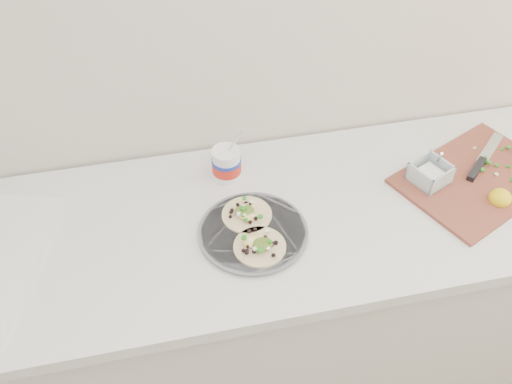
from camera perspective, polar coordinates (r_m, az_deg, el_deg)
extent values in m
cube|color=beige|center=(1.58, -4.36, 15.20)|extent=(3.50, 0.05, 2.60)
cube|color=silver|center=(1.98, -1.58, -11.83)|extent=(2.40, 0.62, 0.86)
cube|color=silver|center=(1.61, -1.75, -3.55)|extent=(2.44, 0.66, 0.04)
cylinder|color=slate|center=(1.56, -0.29, -4.09)|extent=(0.29, 0.29, 0.01)
cylinder|color=slate|center=(1.55, -0.29, -3.97)|extent=(0.30, 0.30, 0.00)
cylinder|color=white|center=(1.69, -2.96, 2.81)|extent=(0.08, 0.08, 0.10)
cylinder|color=red|center=(1.69, -2.96, 2.71)|extent=(0.09, 0.09, 0.04)
cylinder|color=#192D99|center=(1.68, -2.98, 3.18)|extent=(0.09, 0.09, 0.01)
cube|color=brown|center=(1.83, 21.21, 1.27)|extent=(0.55, 0.48, 0.01)
cube|color=white|center=(1.76, 16.94, 1.63)|extent=(0.06, 0.06, 0.03)
ellipsoid|color=yellow|center=(1.76, 23.29, -0.37)|extent=(0.06, 0.06, 0.05)
cube|color=silver|center=(1.94, 22.38, 4.10)|extent=(0.15, 0.14, 0.00)
cube|color=black|center=(1.84, 21.18, 2.15)|extent=(0.10, 0.09, 0.02)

